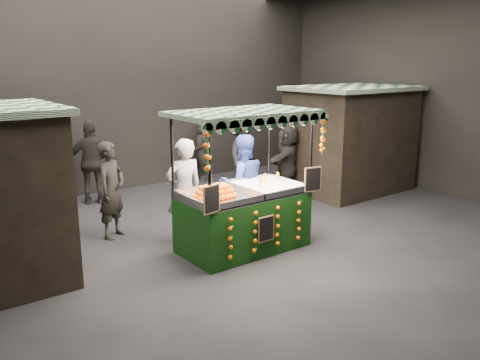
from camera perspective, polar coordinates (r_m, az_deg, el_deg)
ground at (r=9.02m, az=0.88°, el=-7.30°), size 12.00×12.00×0.00m
market_hall at (r=8.42m, az=0.97°, el=14.72°), size 12.10×10.10×5.05m
neighbour_stall_right at (r=12.72m, az=12.55°, el=4.66°), size 3.00×2.20×2.60m
juice_stall at (r=8.53m, az=0.54°, el=-3.22°), size 2.49×1.47×2.41m
vendor_grey at (r=8.90m, az=-6.43°, el=-1.28°), size 0.73×0.51×1.89m
vendor_blue at (r=9.44m, az=0.29°, el=-0.38°), size 1.08×0.94×1.87m
shopper_0 at (r=9.40m, az=-14.51°, el=-1.12°), size 0.78×0.72×1.80m
shopper_1 at (r=13.35m, az=5.77°, el=3.44°), size 1.08×1.03×1.75m
shopper_2 at (r=11.76m, az=-16.58°, el=1.95°), size 1.21×0.87×1.91m
shopper_3 at (r=12.43m, az=0.26°, el=3.05°), size 1.38×1.29×1.87m
shopper_5 at (r=14.02m, az=7.44°, el=3.43°), size 1.12×1.45×1.53m
shopper_6 at (r=13.53m, az=-4.57°, el=3.22°), size 0.38×0.58×1.57m
shopper_7 at (r=11.97m, az=5.50°, el=2.28°), size 1.68×1.22×1.76m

